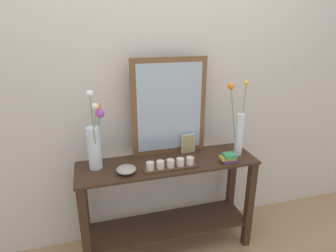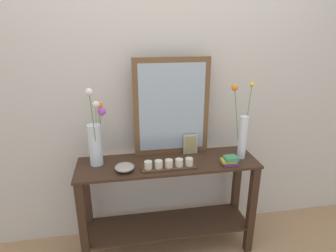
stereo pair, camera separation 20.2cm
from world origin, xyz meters
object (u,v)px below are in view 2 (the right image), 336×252
mirror_leaning (172,107)px  book_stack (230,160)px  picture_frame_small (190,144)px  candle_tray (169,165)px  decorative_bowl (125,167)px  console_table (168,197)px  tall_vase_left (96,138)px  vase_right (242,131)px

mirror_leaning → book_stack: size_ratio=6.23×
book_stack → picture_frame_small: bearing=135.7°
mirror_leaning → candle_tray: bearing=-104.4°
decorative_bowl → book_stack: (0.77, -0.03, 0.00)m
console_table → picture_frame_small: picture_frame_small is taller
candle_tray → console_table: bearing=84.0°
console_table → candle_tray: size_ratio=3.44×
candle_tray → mirror_leaning: bearing=75.6°
candle_tray → picture_frame_small: bearing=46.2°
console_table → mirror_leaning: 0.70m
picture_frame_small → candle_tray: bearing=-133.8°
picture_frame_small → decorative_bowl: size_ratio=1.16×
book_stack → tall_vase_left: bearing=169.9°
vase_right → candle_tray: bearing=-171.0°
mirror_leaning → tall_vase_left: 0.61m
console_table → candle_tray: candle_tray is taller
mirror_leaning → decorative_bowl: 0.57m
console_table → tall_vase_left: bearing=173.7°
tall_vase_left → decorative_bowl: tall_vase_left is taller
console_table → book_stack: 0.57m
tall_vase_left → picture_frame_small: size_ratio=3.71×
mirror_leaning → picture_frame_small: 0.33m
tall_vase_left → picture_frame_small: (0.72, 0.06, -0.13)m
console_table → decorative_bowl: size_ratio=9.80×
decorative_bowl → tall_vase_left: bearing=143.4°
tall_vase_left → vase_right: tall_vase_left is taller
vase_right → console_table: bearing=179.0°
tall_vase_left → decorative_bowl: (0.19, -0.14, -0.18)m
console_table → book_stack: (0.44, -0.11, 0.34)m
console_table → book_stack: bearing=-14.5°
console_table → vase_right: (0.57, -0.01, 0.52)m
candle_tray → book_stack: (0.45, -0.01, 0.00)m
mirror_leaning → book_stack: mirror_leaning is taller
candle_tray → picture_frame_small: size_ratio=2.46×
vase_right → book_stack: size_ratio=4.68×
console_table → book_stack: book_stack is taller
tall_vase_left → decorative_bowl: 0.30m
candle_tray → decorative_bowl: 0.31m
candle_tray → decorative_bowl: candle_tray is taller
decorative_bowl → mirror_leaning: bearing=33.0°
tall_vase_left → candle_tray: tall_vase_left is taller
tall_vase_left → decorative_bowl: size_ratio=4.29×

